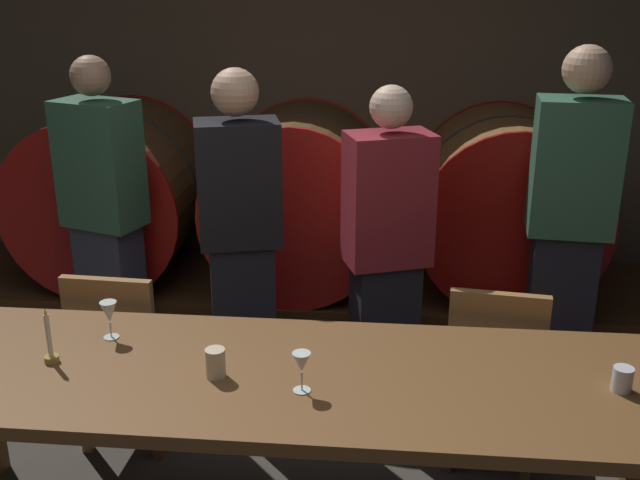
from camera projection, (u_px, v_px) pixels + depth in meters
name	position (u px, v px, depth m)	size (l,w,h in m)	color
back_wall	(315.00, 112.00, 4.69)	(6.71, 0.24, 2.51)	brown
barrel_shelf	(306.00, 307.00, 4.54)	(6.04, 0.90, 0.37)	#4C2D16
wine_barrel_left	(114.00, 193.00, 4.41)	(1.00, 0.87, 1.00)	#513319
wine_barrel_center	(300.00, 199.00, 4.31)	(1.00, 0.87, 1.00)	#513319
wine_barrel_right	(505.00, 204.00, 4.21)	(1.00, 0.87, 1.00)	brown
dining_table	(288.00, 389.00, 2.69)	(2.87, 0.83, 0.78)	brown
chair_left	(123.00, 349.00, 3.42)	(0.42, 0.42, 0.88)	olive
chair_right	(493.00, 366.00, 3.28)	(0.44, 0.44, 0.88)	olive
guest_far_left	(106.00, 226.00, 3.82)	(0.44, 0.35, 1.72)	#33384C
guest_center_left	(241.00, 243.00, 3.61)	(0.43, 0.33, 1.69)	black
guest_center_right	(386.00, 257.00, 3.56)	(0.44, 0.35, 1.63)	black
guest_far_right	(567.00, 234.00, 3.57)	(0.40, 0.27, 1.79)	black
candle_center	(50.00, 347.00, 2.71)	(0.05, 0.05, 0.21)	olive
wine_glass_center_right	(109.00, 313.00, 2.88)	(0.06, 0.06, 0.15)	silver
wine_glass_far_right	(302.00, 364.00, 2.52)	(0.06, 0.06, 0.14)	silver
cup_left	(216.00, 363.00, 2.62)	(0.07, 0.07, 0.11)	beige
cup_right	(622.00, 379.00, 2.54)	(0.07, 0.07, 0.09)	silver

